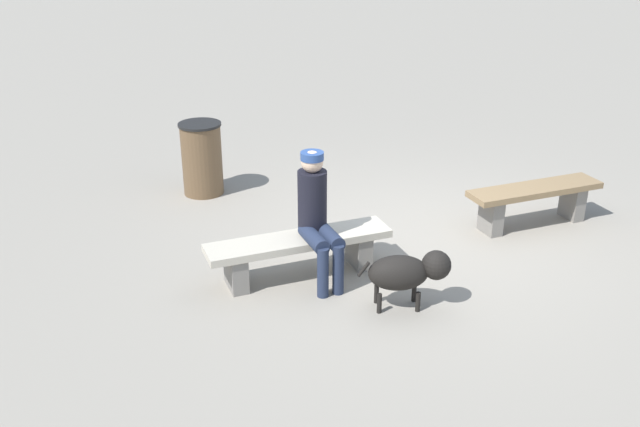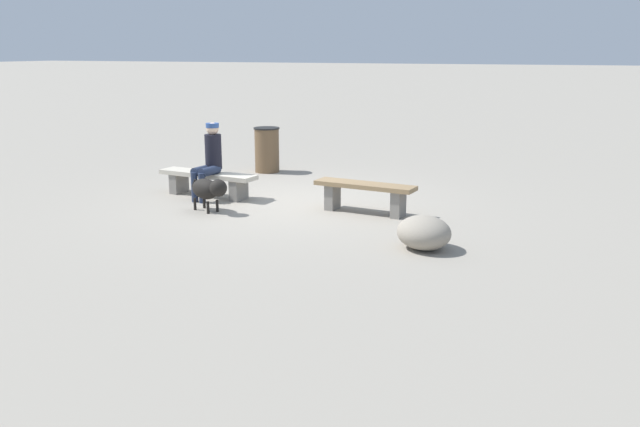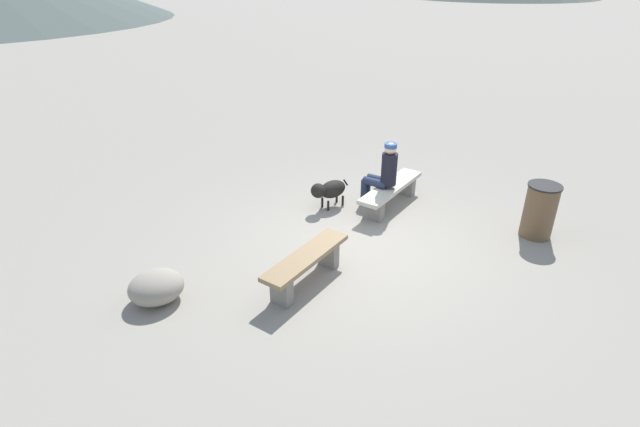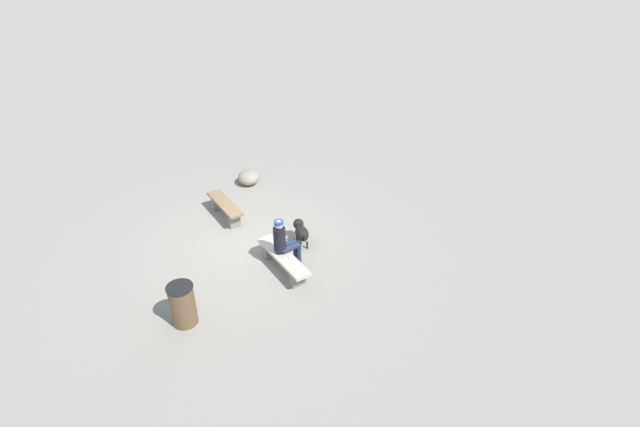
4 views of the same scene
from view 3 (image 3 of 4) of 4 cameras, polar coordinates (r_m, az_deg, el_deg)
The scene contains 7 objects.
ground at distance 8.00m, azimuth 5.04°, elevation -3.69°, with size 210.00×210.00×0.06m, color gray.
bench_left at distance 6.85m, azimuth -1.62°, elevation -5.88°, with size 1.64×0.54×0.48m.
bench_right at distance 9.13m, azimuth 8.34°, elevation 2.58°, with size 1.87×0.58×0.43m.
seated_person at distance 8.89m, azimuth 7.46°, elevation 4.88°, with size 0.34×0.66×1.29m.
dog at distance 8.95m, azimuth 1.08°, elevation 2.82°, with size 0.80×0.53×0.55m.
trash_bin at distance 8.75m, azimuth 24.43°, elevation 0.31°, with size 0.53×0.53×0.92m.
boulder at distance 6.93m, azimuth -18.71°, elevation -8.20°, with size 0.66×0.74×0.44m, color gray.
Camera 3 is at (-6.31, -2.69, 4.09)m, focal length 27.20 mm.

